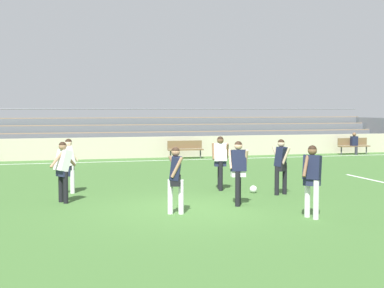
% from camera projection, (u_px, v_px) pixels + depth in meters
% --- Properties ---
extents(ground_plane, '(160.00, 160.00, 0.00)m').
position_uv_depth(ground_plane, '(189.00, 210.00, 13.43)').
color(ground_plane, '#3D662D').
extents(field_line_sideline, '(44.00, 0.12, 0.01)m').
position_uv_depth(field_line_sideline, '(120.00, 161.00, 25.72)').
color(field_line_sideline, white).
rests_on(field_line_sideline, ground).
extents(field_line_penalty_mark, '(0.12, 4.40, 0.01)m').
position_uv_depth(field_line_penalty_mark, '(382.00, 182.00, 18.49)').
color(field_line_penalty_mark, white).
rests_on(field_line_penalty_mark, ground).
extents(sideline_wall, '(48.00, 0.16, 1.08)m').
position_uv_depth(sideline_wall, '(116.00, 148.00, 27.23)').
color(sideline_wall, beige).
rests_on(sideline_wall, ground).
extents(bleacher_stand, '(27.54, 3.68, 2.54)m').
position_uv_depth(bleacher_stand, '(158.00, 134.00, 30.61)').
color(bleacher_stand, '#897051').
rests_on(bleacher_stand, ground).
extents(bench_far_right, '(1.80, 0.40, 0.90)m').
position_uv_depth(bench_far_right, '(185.00, 148.00, 27.25)').
color(bench_far_right, brown).
rests_on(bench_far_right, ground).
extents(bench_far_left, '(1.80, 0.40, 0.90)m').
position_uv_depth(bench_far_left, '(353.00, 144.00, 29.77)').
color(bench_far_left, brown).
rests_on(bench_far_left, ground).
extents(spectator_seated, '(0.36, 0.42, 1.21)m').
position_uv_depth(spectator_seated, '(354.00, 142.00, 29.65)').
color(spectator_seated, '#2D2D38').
rests_on(spectator_seated, ground).
extents(player_dark_deep_cover, '(0.48, 0.64, 1.63)m').
position_uv_depth(player_dark_deep_cover, '(281.00, 162.00, 15.73)').
color(player_dark_deep_cover, black).
rests_on(player_dark_deep_cover, ground).
extents(player_white_on_ball, '(0.53, 0.48, 1.67)m').
position_uv_depth(player_white_on_ball, '(220.00, 158.00, 16.66)').
color(player_white_on_ball, black).
rests_on(player_white_on_ball, ground).
extents(player_white_dropping_back, '(0.72, 0.52, 1.64)m').
position_uv_depth(player_white_dropping_back, '(63.00, 167.00, 14.38)').
color(player_white_dropping_back, black).
rests_on(player_white_dropping_back, ground).
extents(player_dark_wide_left, '(0.67, 0.47, 1.68)m').
position_uv_depth(player_dark_wide_left, '(312.00, 175.00, 12.33)').
color(player_dark_wide_left, white).
rests_on(player_dark_wide_left, ground).
extents(player_dark_pressing_high, '(0.48, 0.40, 1.68)m').
position_uv_depth(player_dark_pressing_high, '(238.00, 167.00, 13.97)').
color(player_dark_pressing_high, black).
rests_on(player_dark_pressing_high, ground).
extents(player_white_challenging, '(0.60, 0.47, 1.63)m').
position_uv_depth(player_white_challenging, '(69.00, 161.00, 16.05)').
color(player_white_challenging, white).
rests_on(player_white_challenging, ground).
extents(player_dark_wide_right, '(0.39, 0.55, 1.61)m').
position_uv_depth(player_dark_wide_right, '(176.00, 174.00, 12.83)').
color(player_dark_wide_right, white).
rests_on(player_dark_wide_right, ground).
extents(soccer_ball, '(0.22, 0.22, 0.22)m').
position_uv_depth(soccer_ball, '(253.00, 189.00, 16.12)').
color(soccer_ball, white).
rests_on(soccer_ball, ground).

